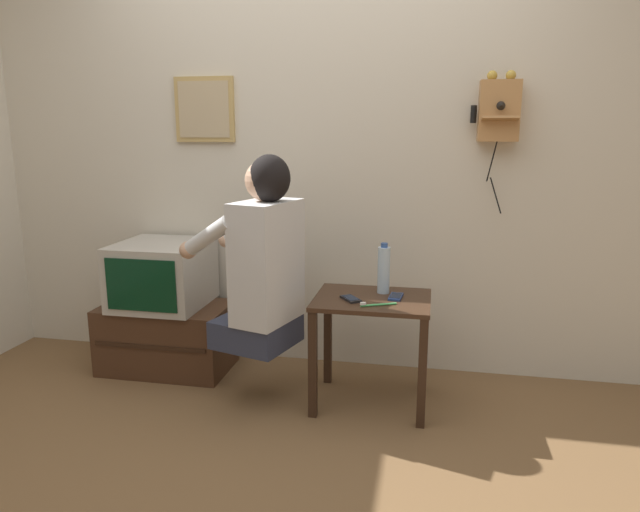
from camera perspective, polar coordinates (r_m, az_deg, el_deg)
ground_plane at (r=2.50m, az=-6.20°, el=-20.93°), size 14.00×14.00×0.00m
wall_back at (r=3.29m, az=-0.17°, el=10.79°), size 6.80×0.05×2.55m
side_table at (r=2.87m, az=5.20°, el=-6.43°), size 0.57×0.45×0.56m
person at (r=2.81m, az=-5.78°, el=-0.37°), size 0.59×0.50×0.96m
tv_stand at (r=3.47m, az=-15.05°, el=-7.83°), size 0.73×0.42×0.39m
television at (r=3.38m, az=-15.49°, el=-1.75°), size 0.49×0.50×0.36m
wall_phone_antique at (r=3.16m, az=17.44°, el=13.76°), size 0.24×0.18×0.73m
framed_picture at (r=3.45m, az=-11.48°, el=14.16°), size 0.35×0.03×0.37m
cell_phone_held at (r=2.79m, az=3.09°, el=-4.29°), size 0.12×0.14×0.01m
cell_phone_spare at (r=2.85m, az=7.59°, el=-4.05°), size 0.07×0.13×0.01m
water_bottle at (r=2.90m, az=6.39°, el=-1.35°), size 0.06×0.06×0.26m
toothbrush at (r=2.71m, az=5.61°, el=-4.85°), size 0.17×0.08×0.02m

